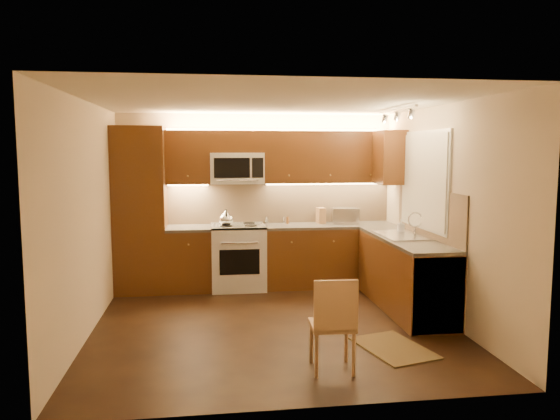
{
  "coord_description": "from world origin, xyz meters",
  "views": [
    {
      "loc": [
        -0.73,
        -5.84,
        1.97
      ],
      "look_at": [
        0.15,
        0.55,
        1.25
      ],
      "focal_mm": 34.2,
      "sensor_mm": 36.0,
      "label": 1
    }
  ],
  "objects": [
    {
      "name": "ceiling",
      "position": [
        0.0,
        0.0,
        2.5
      ],
      "size": [
        4.0,
        4.0,
        0.01
      ],
      "primitive_type": "cube",
      "color": "beige",
      "rests_on": "ground"
    },
    {
      "name": "soap_bottle",
      "position": [
        1.79,
        0.81,
        0.99
      ],
      "size": [
        0.08,
        0.08,
        0.17
      ],
      "primitive_type": "imported",
      "rotation": [
        0.0,
        0.0,
        -0.03
      ],
      "color": "silver",
      "rests_on": "counter_right"
    },
    {
      "name": "upper_cab_bridge",
      "position": [
        -0.3,
        1.82,
        2.09
      ],
      "size": [
        0.76,
        0.35,
        0.31
      ],
      "primitive_type": "cube",
      "color": "#4E2D10",
      "rests_on": "wall_back"
    },
    {
      "name": "kettle",
      "position": [
        -0.47,
        1.6,
        1.04
      ],
      "size": [
        0.21,
        0.21,
        0.24
      ],
      "primitive_type": null,
      "rotation": [
        0.0,
        0.0,
        0.04
      ],
      "color": "silver",
      "rests_on": "stove"
    },
    {
      "name": "toaster_oven",
      "position": [
        1.29,
        1.78,
        1.02
      ],
      "size": [
        0.42,
        0.34,
        0.23
      ],
      "primitive_type": "cube",
      "rotation": [
        0.0,
        0.0,
        -0.14
      ],
      "color": "silver",
      "rests_on": "counter_back_right"
    },
    {
      "name": "upper_cab_right_corner",
      "position": [
        1.82,
        1.4,
        1.88
      ],
      "size": [
        0.35,
        0.5,
        0.75
      ],
      "primitive_type": "cube",
      "color": "#4E2D10",
      "rests_on": "wall_right"
    },
    {
      "name": "wall_front",
      "position": [
        0.0,
        -2.0,
        1.25
      ],
      "size": [
        4.0,
        0.01,
        2.5
      ],
      "primitive_type": "cube",
      "color": "#C5B090",
      "rests_on": "ground"
    },
    {
      "name": "dining_chair",
      "position": [
        0.37,
        -1.31,
        0.43
      ],
      "size": [
        0.41,
        0.41,
        0.87
      ],
      "primitive_type": null,
      "rotation": [
        0.0,
        0.0,
        -0.06
      ],
      "color": "#936642",
      "rests_on": "floor"
    },
    {
      "name": "counter_back_right",
      "position": [
        1.04,
        1.7,
        0.88
      ],
      "size": [
        1.92,
        0.6,
        0.04
      ],
      "primitive_type": "cube",
      "color": "#363431",
      "rests_on": "base_cab_back_right"
    },
    {
      "name": "wall_back",
      "position": [
        0.0,
        2.0,
        1.25
      ],
      "size": [
        4.0,
        0.01,
        2.5
      ],
      "primitive_type": "cube",
      "color": "#C5B090",
      "rests_on": "ground"
    },
    {
      "name": "base_cab_right",
      "position": [
        1.7,
        0.4,
        0.43
      ],
      "size": [
        0.6,
        2.0,
        0.86
      ],
      "primitive_type": "cube",
      "color": "#4E2D10",
      "rests_on": "floor"
    },
    {
      "name": "faucet",
      "position": [
        1.88,
        0.55,
        1.05
      ],
      "size": [
        0.2,
        0.04,
        0.3
      ],
      "primitive_type": null,
      "color": "silver",
      "rests_on": "counter_right"
    },
    {
      "name": "floor",
      "position": [
        0.0,
        0.0,
        0.0
      ],
      "size": [
        4.0,
        4.0,
        0.01
      ],
      "primitive_type": "cube",
      "color": "black",
      "rests_on": "ground"
    },
    {
      "name": "backsplash_right",
      "position": [
        1.99,
        0.4,
        1.2
      ],
      "size": [
        0.02,
        2.0,
        0.6
      ],
      "primitive_type": "cube",
      "color": "tan",
      "rests_on": "wall_right"
    },
    {
      "name": "stove",
      "position": [
        -0.3,
        1.68,
        0.46
      ],
      "size": [
        0.76,
        0.65,
        0.92
      ],
      "primitive_type": null,
      "color": "silver",
      "rests_on": "floor"
    },
    {
      "name": "spice_jar_c",
      "position": [
        0.4,
        1.91,
        0.95
      ],
      "size": [
        0.06,
        0.06,
        0.09
      ],
      "primitive_type": "cylinder",
      "rotation": [
        0.0,
        0.0,
        0.37
      ],
      "color": "silver",
      "rests_on": "counter_back_right"
    },
    {
      "name": "track_light_bar",
      "position": [
        1.55,
        0.4,
        2.46
      ],
      "size": [
        0.04,
        1.2,
        0.03
      ],
      "primitive_type": "cube",
      "color": "silver",
      "rests_on": "ceiling"
    },
    {
      "name": "wall_right",
      "position": [
        2.0,
        0.0,
        1.25
      ],
      "size": [
        0.01,
        4.0,
        2.5
      ],
      "primitive_type": "cube",
      "color": "#C5B090",
      "rests_on": "ground"
    },
    {
      "name": "upper_cab_back_left",
      "position": [
        -0.99,
        1.82,
        1.88
      ],
      "size": [
        0.62,
        0.35,
        0.75
      ],
      "primitive_type": "cube",
      "color": "#4E2D10",
      "rests_on": "wall_back"
    },
    {
      "name": "spice_jar_a",
      "position": [
        0.14,
        1.92,
        0.95
      ],
      "size": [
        0.05,
        0.05,
        0.1
      ],
      "primitive_type": "cylinder",
      "rotation": [
        0.0,
        0.0,
        -0.09
      ],
      "color": "silver",
      "rests_on": "counter_back_right"
    },
    {
      "name": "knife_block",
      "position": [
        0.94,
        1.82,
        1.02
      ],
      "size": [
        0.12,
        0.18,
        0.23
      ],
      "primitive_type": "cube",
      "rotation": [
        0.0,
        0.0,
        0.11
      ],
      "color": "#936642",
      "rests_on": "counter_back_right"
    },
    {
      "name": "base_cab_back_left",
      "position": [
        -0.99,
        1.7,
        0.43
      ],
      "size": [
        0.62,
        0.6,
        0.86
      ],
      "primitive_type": "cube",
      "color": "#4E2D10",
      "rests_on": "floor"
    },
    {
      "name": "window_frame",
      "position": [
        1.99,
        0.55,
        1.6
      ],
      "size": [
        0.03,
        1.44,
        1.24
      ],
      "primitive_type": "cube",
      "color": "silver",
      "rests_on": "wall_right"
    },
    {
      "name": "pantry",
      "position": [
        -1.65,
        1.7,
        1.15
      ],
      "size": [
        0.7,
        0.6,
        2.3
      ],
      "primitive_type": "cube",
      "color": "#4E2D10",
      "rests_on": "floor"
    },
    {
      "name": "dishwasher",
      "position": [
        1.7,
        -0.3,
        0.43
      ],
      "size": [
        0.58,
        0.6,
        0.84
      ],
      "primitive_type": "cube",
      "color": "silver",
      "rests_on": "floor"
    },
    {
      "name": "wall_left",
      "position": [
        -2.0,
        0.0,
        1.25
      ],
      "size": [
        0.01,
        4.0,
        2.5
      ],
      "primitive_type": "cube",
      "color": "#C5B090",
      "rests_on": "ground"
    },
    {
      "name": "rug",
      "position": [
        1.1,
        -0.9,
        0.01
      ],
      "size": [
        0.76,
        0.96,
        0.01
      ],
      "primitive_type": "cube",
      "rotation": [
        0.0,
        0.0,
        0.26
      ],
      "color": "black",
      "rests_on": "floor"
    },
    {
      "name": "backsplash_back",
      "position": [
        0.35,
        1.99,
        1.2
      ],
      "size": [
        3.3,
        0.02,
        0.6
      ],
      "primitive_type": "cube",
      "color": "tan",
      "rests_on": "wall_back"
    },
    {
      "name": "base_cab_back_right",
      "position": [
        1.04,
        1.7,
        0.43
      ],
      "size": [
        1.92,
        0.6,
        0.86
      ],
      "primitive_type": "cube",
      "color": "#4E2D10",
      "rests_on": "floor"
    },
    {
      "name": "counter_back_left",
      "position": [
        -0.99,
        1.7,
        0.88
      ],
      "size": [
        0.62,
        0.6,
        0.04
      ],
      "primitive_type": "cube",
      "color": "#363431",
      "rests_on": "base_cab_back_left"
    },
    {
      "name": "sink",
      "position": [
        1.7,
        0.55,
        0.98
      ],
      "size": [
        0.52,
        0.86,
        0.15
      ],
      "primitive_type": null,
      "color": "silver",
      "rests_on": "counter_right"
    },
    {
      "name": "microwave",
      "position": [
        -0.3,
        1.81,
        1.72
      ],
      "size": [
        0.76,
        0.38,
        0.44
      ],
      "primitive_type": null,
      "color": "silver",
      "rests_on": "wall_back"
    },
    {
      "name": "counter_right",
      "position": [
        1.7,
        0.4,
        0.88
      ],
      "size": [
        0.6,
        2.0,
        0.04
      ],
      "primitive_type": "cube",
      "color": "#363431",
      "rests_on": "base_cab_right"
    },
    {
      "name": "spice_jar_b",
      "position": [
        0.44,
        1.83,
        0.95
      ],
      "size": [
        0.05,
        0.05,
        0.11
      ],
      "primitive_type": "cylinder",
      "rotation": [
        0.0,
        0.0,
        -0.29
      ],
      "color": "brown",
      "rests_on": "counter_back_right"
    },
    {
      "name": "spice_jar_d",
      "position": [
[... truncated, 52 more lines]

